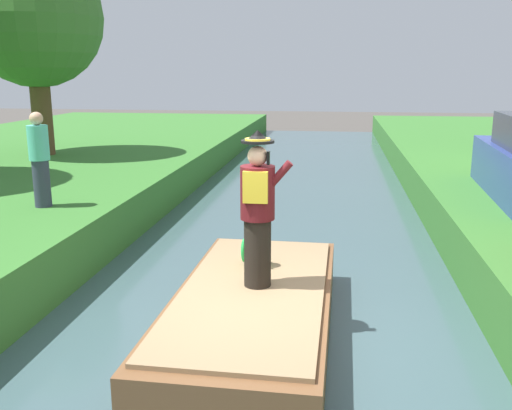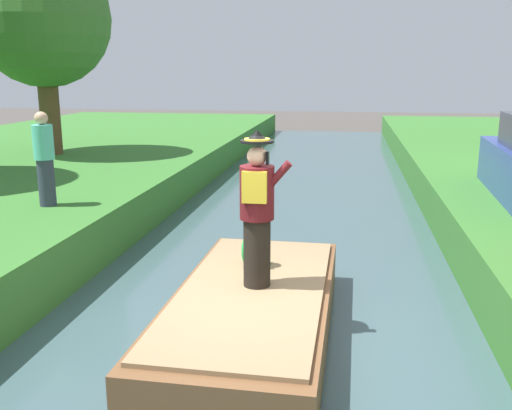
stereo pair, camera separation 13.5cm
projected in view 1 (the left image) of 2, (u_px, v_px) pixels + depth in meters
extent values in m
plane|color=#4C4742|center=(250.00, 353.00, 6.66)|extent=(80.00, 80.00, 0.00)
cube|color=#3D565B|center=(250.00, 349.00, 6.65)|extent=(5.50, 48.00, 0.10)
cube|color=brown|center=(253.00, 314.00, 6.80)|extent=(1.86, 4.22, 0.56)
cube|color=#997A56|center=(253.00, 290.00, 6.73)|extent=(1.71, 3.89, 0.05)
cylinder|color=black|center=(258.00, 252.00, 6.73)|extent=(0.32, 0.32, 0.82)
cylinder|color=#561419|center=(258.00, 193.00, 6.56)|extent=(0.40, 0.40, 0.62)
cube|color=gold|center=(255.00, 187.00, 6.35)|extent=(0.28, 0.06, 0.36)
sphere|color=#DBA884|center=(258.00, 156.00, 6.46)|extent=(0.23, 0.23, 0.23)
cylinder|color=black|center=(258.00, 141.00, 6.42)|extent=(0.38, 0.38, 0.03)
cone|color=black|center=(258.00, 135.00, 6.41)|extent=(0.26, 0.26, 0.12)
cylinder|color=gold|center=(258.00, 139.00, 6.42)|extent=(0.29, 0.29, 0.02)
cylinder|color=#561419|center=(276.00, 178.00, 6.45)|extent=(0.38, 0.09, 0.43)
cube|color=black|center=(268.00, 158.00, 6.39)|extent=(0.03, 0.08, 0.15)
ellipsoid|color=green|center=(255.00, 251.00, 7.46)|extent=(0.26, 0.32, 0.40)
sphere|color=green|center=(254.00, 232.00, 7.36)|extent=(0.20, 0.20, 0.20)
cone|color=yellow|center=(253.00, 235.00, 7.27)|extent=(0.09, 0.09, 0.09)
ellipsoid|color=green|center=(244.00, 250.00, 7.48)|extent=(0.08, 0.20, 0.32)
ellipsoid|color=green|center=(265.00, 251.00, 7.44)|extent=(0.08, 0.20, 0.32)
cylinder|color=brown|center=(42.00, 112.00, 15.46)|extent=(0.54, 0.54, 2.34)
sphere|color=#3B6E2D|center=(34.00, 18.00, 14.90)|extent=(3.59, 3.59, 3.59)
cylinder|color=#33384C|center=(42.00, 183.00, 9.65)|extent=(0.28, 0.28, 0.80)
cylinder|color=#58C5B1|center=(38.00, 143.00, 9.49)|extent=(0.34, 0.34, 0.58)
sphere|color=#DBA884|center=(36.00, 119.00, 9.40)|extent=(0.22, 0.22, 0.22)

